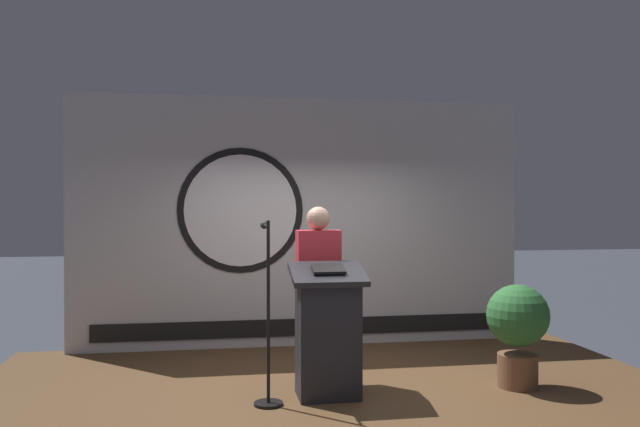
# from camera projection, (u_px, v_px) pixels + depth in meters

# --- Properties ---
(ground_plane) EXTENTS (40.00, 40.00, 0.00)m
(ground_plane) POSITION_uv_depth(u_px,v_px,m) (331.00, 423.00, 5.67)
(ground_plane) COLOR #383D47
(stage_platform) EXTENTS (6.40, 4.00, 0.30)m
(stage_platform) POSITION_uv_depth(u_px,v_px,m) (331.00, 406.00, 5.67)
(stage_platform) COLOR brown
(stage_platform) RESTS_ON ground
(banner_display) EXTENTS (5.31, 0.12, 2.90)m
(banner_display) POSITION_uv_depth(u_px,v_px,m) (300.00, 223.00, 7.46)
(banner_display) COLOR silver
(banner_display) RESTS_ON stage_platform
(podium) EXTENTS (0.64, 0.50, 1.15)m
(podium) POSITION_uv_depth(u_px,v_px,m) (328.00, 332.00, 5.45)
(podium) COLOR #26262B
(podium) RESTS_ON stage_platform
(speaker_person) EXTENTS (0.40, 0.26, 1.63)m
(speaker_person) POSITION_uv_depth(u_px,v_px,m) (318.00, 292.00, 5.92)
(speaker_person) COLOR black
(speaker_person) RESTS_ON stage_platform
(microphone_stand) EXTENTS (0.24, 0.56, 1.52)m
(microphone_stand) POSITION_uv_depth(u_px,v_px,m) (268.00, 338.00, 5.27)
(microphone_stand) COLOR black
(microphone_stand) RESTS_ON stage_platform
(potted_plant) EXTENTS (0.56, 0.56, 0.93)m
(potted_plant) POSITION_uv_depth(u_px,v_px,m) (518.00, 325.00, 5.74)
(potted_plant) COLOR brown
(potted_plant) RESTS_ON stage_platform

